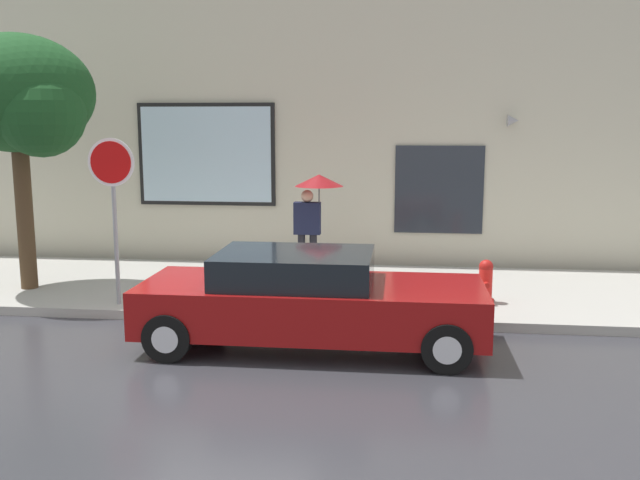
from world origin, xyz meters
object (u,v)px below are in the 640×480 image
Objects in this scene: parked_car at (309,300)px; stop_sign at (113,188)px; fire_hydrant at (486,282)px; street_tree at (21,99)px; pedestrian_with_umbrella at (315,198)px.

parked_car is 3.81m from stop_sign.
fire_hydrant is 8.38m from street_tree.
pedestrian_with_umbrella reaches higher than parked_car.
fire_hydrant is 3.52m from pedestrian_with_umbrella.
stop_sign is at bearing -142.40° from pedestrian_with_umbrella.
street_tree is at bearing 156.21° from stop_sign.
street_tree is (-5.21, 2.16, 2.79)m from parked_car.
stop_sign is (-3.30, 1.32, 1.38)m from parked_car.
fire_hydrant is at bearing -0.11° from street_tree.
parked_car is 3.73m from pedestrian_with_umbrella.
pedestrian_with_umbrella is at bearing 154.47° from fire_hydrant.
street_tree reaches higher than parked_car.
parked_car is 3.40m from fire_hydrant.
street_tree reaches higher than fire_hydrant.
parked_car is at bearing -22.51° from street_tree.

